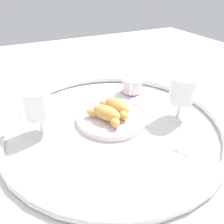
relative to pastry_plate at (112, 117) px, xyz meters
The scene contains 9 objects.
ground_plane 0.03m from the pastry_plate, 162.35° to the left, with size 2.20×2.20×0.00m, color silver.
table_chrome_rim 0.03m from the pastry_plate, 162.35° to the left, with size 0.67×0.67×0.02m, color silver.
pastry_plate is the anchor object (origin of this frame).
croissant_large 0.04m from the pastry_plate, 62.12° to the right, with size 0.13×0.09×0.04m.
croissant_small 0.04m from the pastry_plate, 116.45° to the left, with size 0.12×0.10×0.04m.
coffee_cup_near 0.20m from the pastry_plate, 48.45° to the right, with size 0.14×0.14×0.06m.
juice_glass_left 0.23m from the pastry_plate, 111.46° to the right, with size 0.08×0.08×0.14m.
juice_glass_right 0.23m from the pastry_plate, 82.41° to the left, with size 0.08×0.08×0.14m.
sugar_packet 0.24m from the pastry_plate, 152.87° to the right, with size 0.05×0.03×0.01m, color white.
Camera 1 is at (-0.50, 0.25, 0.40)m, focal length 35.51 mm.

